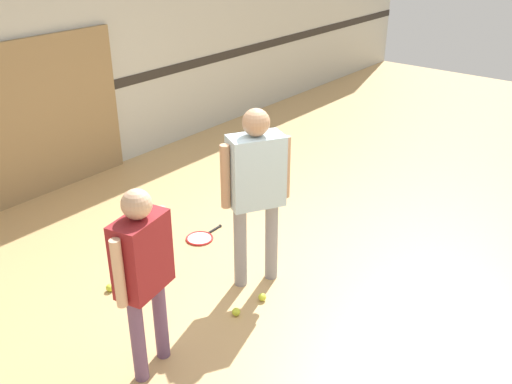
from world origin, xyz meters
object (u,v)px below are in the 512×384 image
(tennis_ball_by_spare_racket, at_px, (168,243))
(tennis_ball_stray_left, at_px, (236,312))
(person_instructor, at_px, (256,180))
(tennis_ball_stray_right, at_px, (110,288))
(racket_spare_on_floor, at_px, (201,238))
(person_student_left, at_px, (143,264))
(tennis_ball_near_instructor, at_px, (262,297))

(tennis_ball_by_spare_racket, xyz_separation_m, tennis_ball_stray_left, (-0.39, -1.20, 0.00))
(person_instructor, height_order, tennis_ball_by_spare_racket, person_instructor)
(tennis_ball_stray_right, bearing_deg, person_instructor, -43.66)
(racket_spare_on_floor, relative_size, tennis_ball_stray_right, 7.14)
(person_instructor, relative_size, tennis_ball_by_spare_racket, 23.82)
(person_student_left, distance_m, racket_spare_on_floor, 1.98)
(racket_spare_on_floor, distance_m, tennis_ball_stray_right, 1.12)
(tennis_ball_by_spare_racket, relative_size, tennis_ball_stray_right, 1.00)
(tennis_ball_stray_left, bearing_deg, person_student_left, 173.73)
(person_instructor, distance_m, person_student_left, 1.30)
(tennis_ball_by_spare_racket, bearing_deg, tennis_ball_near_instructor, -94.80)
(person_instructor, relative_size, person_student_left, 1.12)
(tennis_ball_near_instructor, height_order, tennis_ball_stray_left, same)
(person_instructor, distance_m, tennis_ball_near_instructor, 0.99)
(tennis_ball_near_instructor, xyz_separation_m, tennis_ball_stray_left, (-0.29, 0.04, 0.00))
(person_instructor, xyz_separation_m, person_student_left, (-1.29, -0.10, -0.11))
(person_instructor, xyz_separation_m, tennis_ball_near_instructor, (-0.20, -0.23, -0.94))
(tennis_ball_stray_left, bearing_deg, tennis_ball_by_spare_racket, 72.06)
(tennis_ball_stray_right, bearing_deg, racket_spare_on_floor, 0.29)
(racket_spare_on_floor, bearing_deg, tennis_ball_by_spare_racket, 153.32)
(racket_spare_on_floor, height_order, tennis_ball_near_instructor, tennis_ball_near_instructor)
(racket_spare_on_floor, bearing_deg, tennis_ball_near_instructor, -111.47)
(person_student_left, xyz_separation_m, racket_spare_on_floor, (1.50, 0.97, -0.86))
(racket_spare_on_floor, distance_m, tennis_ball_near_instructor, 1.17)
(person_student_left, xyz_separation_m, tennis_ball_near_instructor, (1.09, -0.13, -0.83))
(person_instructor, bearing_deg, tennis_ball_stray_left, -129.64)
(person_instructor, distance_m, racket_spare_on_floor, 1.32)
(person_student_left, distance_m, tennis_ball_stray_right, 1.33)
(person_instructor, height_order, person_student_left, person_instructor)
(tennis_ball_stray_right, bearing_deg, tennis_ball_stray_left, -67.81)
(person_instructor, relative_size, tennis_ball_near_instructor, 23.82)
(racket_spare_on_floor, height_order, tennis_ball_by_spare_racket, tennis_ball_by_spare_racket)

